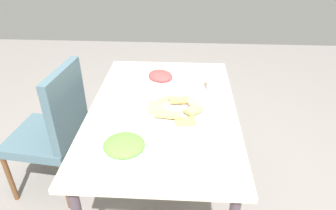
{
  "coord_description": "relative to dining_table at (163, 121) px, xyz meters",
  "views": [
    {
      "loc": [
        -1.37,
        -0.1,
        1.6
      ],
      "look_at": [
        -0.02,
        -0.03,
        0.76
      ],
      "focal_mm": 32.74,
      "sensor_mm": 36.0,
      "label": 1
    }
  ],
  "objects": [
    {
      "name": "ground_plane",
      "position": [
        0.0,
        0.0,
        -0.65
      ],
      "size": [
        6.0,
        6.0,
        0.0
      ],
      "primitive_type": "plane",
      "color": "gray"
    },
    {
      "name": "dining_table",
      "position": [
        0.0,
        0.0,
        0.0
      ],
      "size": [
        1.2,
        0.77,
        0.73
      ],
      "color": "beige",
      "rests_on": "ground_plane"
    },
    {
      "name": "dining_chair",
      "position": [
        0.13,
        0.68,
        -0.16
      ],
      "size": [
        0.47,
        0.47,
        0.88
      ],
      "color": "slate",
      "rests_on": "ground_plane"
    },
    {
      "name": "pide_platter",
      "position": [
        -0.05,
        -0.07,
        0.1
      ],
      "size": [
        0.32,
        0.32,
        0.04
      ],
      "color": "white",
      "rests_on": "dining_table"
    },
    {
      "name": "salad_plate_greens",
      "position": [
        -0.35,
        0.14,
        0.1
      ],
      "size": [
        0.24,
        0.24,
        0.05
      ],
      "color": "white",
      "rests_on": "dining_table"
    },
    {
      "name": "salad_plate_rice",
      "position": [
        0.33,
        0.04,
        0.1
      ],
      "size": [
        0.23,
        0.23,
        0.06
      ],
      "color": "white",
      "rests_on": "dining_table"
    },
    {
      "name": "soda_can",
      "position": [
        0.2,
        -0.27,
        0.14
      ],
      "size": [
        0.08,
        0.08,
        0.12
      ],
      "primitive_type": "cylinder",
      "rotation": [
        0.0,
        0.0,
        1.79
      ],
      "color": "silver",
      "rests_on": "dining_table"
    },
    {
      "name": "paper_napkin",
      "position": [
        -0.32,
        -0.29,
        0.08
      ],
      "size": [
        0.15,
        0.15,
        0.0
      ],
      "primitive_type": "cube",
      "rotation": [
        0.0,
        0.0,
        0.14
      ],
      "color": "white",
      "rests_on": "dining_table"
    },
    {
      "name": "fork",
      "position": [
        -0.32,
        -0.31,
        0.09
      ],
      "size": [
        0.16,
        0.03,
        0.0
      ],
      "primitive_type": "cube",
      "rotation": [
        0.0,
        0.0,
        0.1
      ],
      "color": "silver",
      "rests_on": "paper_napkin"
    },
    {
      "name": "spoon",
      "position": [
        -0.32,
        -0.27,
        0.09
      ],
      "size": [
        0.19,
        0.04,
        0.0
      ],
      "primitive_type": "cube",
      "rotation": [
        0.0,
        0.0,
        0.11
      ],
      "color": "silver",
      "rests_on": "paper_napkin"
    }
  ]
}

